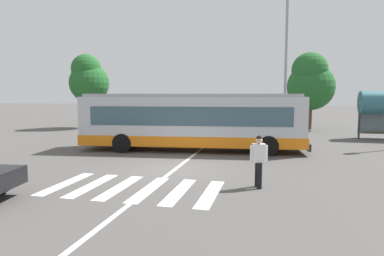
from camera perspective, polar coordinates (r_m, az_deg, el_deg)
The scene contains 14 objects.
ground_plane at distance 13.93m, azimuth -3.01°, elevation -6.84°, with size 160.00×160.00×0.00m, color #514F4C.
city_transit_bus at distance 18.06m, azimuth -0.02°, elevation 1.17°, with size 12.09×3.89×3.06m.
pedestrian_crossing_street at distance 11.12m, azimuth 11.27°, elevation -5.10°, with size 0.55×0.39×1.72m.
parked_car_black at distance 31.76m, azimuth -9.33°, elevation 1.62°, with size 1.98×4.55×1.35m.
parked_car_teal at distance 30.98m, azimuth -4.76°, elevation 1.57°, with size 2.10×4.61×1.35m.
parked_car_blue at distance 29.84m, azimuth 0.15°, elevation 1.43°, with size 1.89×4.51×1.35m.
parked_car_silver at distance 29.43m, azimuth 5.51°, elevation 1.34°, with size 2.13×4.62×1.35m.
parked_car_charcoal at distance 29.74m, azimuth 10.90°, elevation 1.31°, with size 1.94×4.54×1.35m.
parked_car_white at distance 29.17m, azimuth 15.80°, elevation 1.11°, with size 2.14×4.62×1.35m.
twin_arm_street_lamp at distance 25.22m, azimuth 15.73°, elevation 12.75°, with size 4.21×0.32×10.27m.
background_tree_left at distance 31.50m, azimuth -17.20°, elevation 7.95°, with size 3.48×3.48×6.54m.
background_tree_right at distance 30.52m, azimuth 19.49°, elevation 7.38°, with size 3.99×3.99×6.55m.
crosswalk_painted_stripes at distance 11.21m, azimuth -9.80°, elevation -10.04°, with size 5.48×2.95×0.01m.
lane_center_line at distance 15.80m, azimuth -0.64°, elevation -5.31°, with size 0.16×24.00×0.01m, color silver.
Camera 1 is at (3.89, -13.02, 3.05)m, focal length 31.39 mm.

